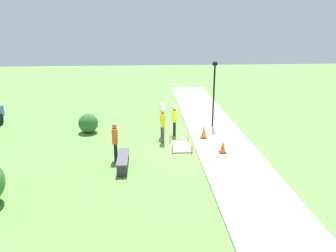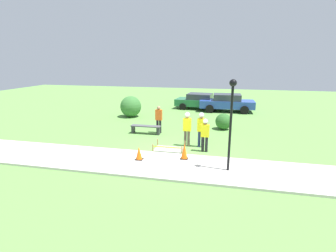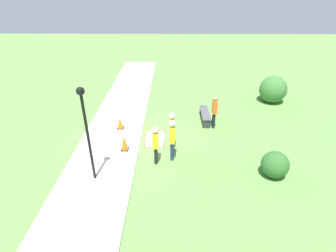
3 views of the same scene
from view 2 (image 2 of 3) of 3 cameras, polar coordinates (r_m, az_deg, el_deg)
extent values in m
plane|color=#5B8E42|center=(12.62, 0.82, -6.32)|extent=(60.00, 60.00, 0.00)
cube|color=#BCB7AD|center=(11.33, -0.68, -8.52)|extent=(28.00, 2.82, 0.10)
cube|color=gray|center=(13.29, 0.27, -5.11)|extent=(1.46, 0.89, 0.06)
cube|color=tan|center=(12.99, -3.31, -4.80)|extent=(0.05, 0.05, 0.40)
cube|color=tan|center=(12.68, 3.05, -5.28)|extent=(0.05, 0.05, 0.40)
cube|color=tan|center=(13.81, -2.29, -3.63)|extent=(0.05, 0.05, 0.40)
cube|color=tan|center=(13.52, 3.70, -4.04)|extent=(0.05, 0.05, 0.40)
cube|color=yellow|center=(12.79, -0.17, -4.63)|extent=(1.46, 0.00, 0.04)
cube|color=black|center=(11.88, -6.30, -7.18)|extent=(0.34, 0.34, 0.02)
cone|color=orange|center=(11.78, -6.34, -5.86)|extent=(0.29, 0.29, 0.56)
cube|color=black|center=(11.91, 3.55, -7.07)|extent=(0.34, 0.34, 0.02)
cone|color=orange|center=(11.78, 3.58, -5.45)|extent=(0.29, 0.29, 0.69)
cube|color=#2D2D33|center=(16.40, -7.57, -0.73)|extent=(0.12, 0.40, 0.46)
cube|color=#2D2D33|center=(15.92, -2.05, -1.07)|extent=(0.12, 0.40, 0.46)
cube|color=#4C4C51|center=(16.07, -4.88, 0.00)|extent=(1.83, 0.44, 0.06)
cylinder|color=navy|center=(13.71, 6.79, -2.85)|extent=(0.14, 0.14, 0.85)
cylinder|color=navy|center=(13.69, 7.54, -2.89)|extent=(0.14, 0.14, 0.85)
cube|color=yellow|center=(13.50, 7.26, 0.22)|extent=(0.40, 0.22, 0.67)
sphere|color=#A37A5B|center=(13.40, 7.32, 2.10)|extent=(0.23, 0.23, 0.23)
sphere|color=white|center=(13.38, 7.33, 2.37)|extent=(0.27, 0.27, 0.27)
cylinder|color=black|center=(13.07, 7.58, -3.92)|extent=(0.14, 0.14, 0.77)
cylinder|color=black|center=(13.06, 8.37, -3.97)|extent=(0.14, 0.14, 0.77)
cube|color=yellow|center=(12.86, 8.08, -1.01)|extent=(0.40, 0.22, 0.61)
sphere|color=brown|center=(12.76, 8.15, 0.76)|extent=(0.21, 0.21, 0.21)
sphere|color=white|center=(12.75, 8.16, 1.01)|extent=(0.24, 0.24, 0.24)
cylinder|color=brown|center=(13.79, 3.76, -2.70)|extent=(0.14, 0.14, 0.84)
cylinder|color=brown|center=(13.76, 4.51, -2.74)|extent=(0.14, 0.14, 0.84)
cube|color=yellow|center=(13.58, 4.19, 0.32)|extent=(0.40, 0.22, 0.67)
sphere|color=#A37A5B|center=(13.48, 4.23, 2.17)|extent=(0.23, 0.23, 0.23)
sphere|color=white|center=(13.46, 4.23, 2.43)|extent=(0.26, 0.26, 0.26)
cylinder|color=black|center=(16.25, -2.31, -0.09)|extent=(0.14, 0.14, 0.82)
cylinder|color=black|center=(16.20, -1.69, -0.13)|extent=(0.14, 0.14, 0.82)
cube|color=#E55B1E|center=(16.06, -2.03, 2.44)|extent=(0.40, 0.22, 0.65)
sphere|color=#A37A5B|center=(15.97, -2.04, 3.97)|extent=(0.22, 0.22, 0.22)
cylinder|color=black|center=(10.46, 13.40, -0.75)|extent=(0.10, 0.10, 3.40)
sphere|color=black|center=(10.15, 13.99, 9.09)|extent=(0.28, 0.28, 0.28)
cube|color=#236B3D|center=(24.36, 6.90, 5.13)|extent=(4.50, 2.41, 0.60)
cube|color=#2D333D|center=(24.27, 6.94, 6.43)|extent=(2.33, 1.94, 0.51)
cylinder|color=black|center=(25.11, 10.35, 4.57)|extent=(0.63, 0.31, 0.61)
cylinder|color=black|center=(23.22, 9.58, 3.82)|extent=(0.63, 0.31, 0.61)
cylinder|color=black|center=(25.65, 4.43, 4.96)|extent=(0.63, 0.31, 0.61)
cylinder|color=black|center=(23.79, 3.22, 4.25)|extent=(0.63, 0.31, 0.61)
cube|color=#28479E|center=(23.50, 12.67, 4.71)|extent=(4.68, 1.97, 0.64)
cube|color=#2D333D|center=(23.42, 12.75, 6.14)|extent=(2.36, 1.68, 0.54)
cylinder|color=black|center=(24.54, 15.94, 4.14)|extent=(0.71, 0.26, 0.70)
cylinder|color=black|center=(22.75, 16.30, 3.35)|extent=(0.71, 0.26, 0.70)
cylinder|color=black|center=(24.46, 9.22, 4.48)|extent=(0.71, 0.26, 0.70)
cylinder|color=black|center=(22.66, 9.04, 3.71)|extent=(0.71, 0.26, 0.70)
sphere|color=#2D6028|center=(17.42, 11.98, 0.97)|extent=(1.05, 1.05, 1.05)
sphere|color=#387033|center=(21.00, -8.11, 4.23)|extent=(1.65, 1.65, 1.65)
camera|label=1|loc=(22.14, -39.90, 14.63)|focal=35.00mm
camera|label=3|loc=(15.38, 46.63, 18.12)|focal=28.00mm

